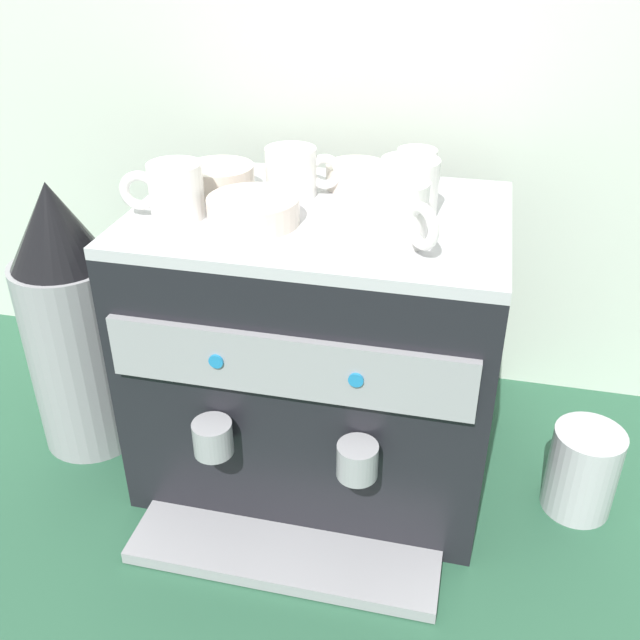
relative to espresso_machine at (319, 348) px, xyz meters
name	(u,v)px	position (x,y,z in m)	size (l,w,h in m)	color
ground_plane	(320,454)	(0.00, 0.00, -0.23)	(4.00, 4.00, 0.00)	#28563D
tiled_backsplash_wall	(361,121)	(0.00, 0.33, 0.27)	(2.80, 0.03, 1.00)	silver
espresso_machine	(319,348)	(0.00, 0.00, 0.00)	(0.54, 0.49, 0.46)	black
ceramic_cup_0	(173,190)	(-0.19, -0.06, 0.27)	(0.12, 0.08, 0.08)	white
ceramic_cup_1	(399,213)	(0.12, -0.08, 0.27)	(0.10, 0.11, 0.08)	white
ceramic_cup_2	(409,187)	(0.12, 0.03, 0.27)	(0.08, 0.13, 0.08)	white
ceramic_cup_3	(294,172)	(-0.05, 0.06, 0.27)	(0.12, 0.08, 0.07)	white
ceramic_cup_4	(414,169)	(0.12, 0.13, 0.26)	(0.09, 0.07, 0.06)	white
ceramic_bowl_0	(357,176)	(0.03, 0.12, 0.25)	(0.10, 0.10, 0.04)	beige
ceramic_bowl_1	(253,211)	(-0.08, -0.05, 0.25)	(0.13, 0.13, 0.04)	beige
ceramic_bowl_2	(220,179)	(-0.17, 0.05, 0.25)	(0.11, 0.11, 0.04)	beige
coffee_grinder	(74,325)	(-0.41, -0.03, 0.00)	(0.17, 0.17, 0.48)	#939399
milk_pitcher	(582,470)	(0.43, -0.02, -0.15)	(0.11, 0.11, 0.15)	#B7B7BC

